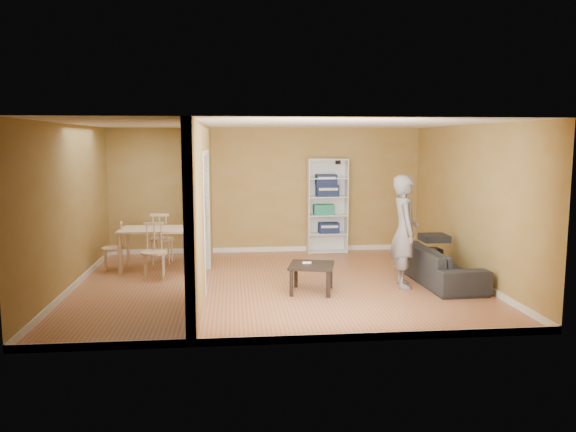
% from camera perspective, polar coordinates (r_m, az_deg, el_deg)
% --- Properties ---
extents(room_shell, '(6.50, 6.50, 6.50)m').
position_cam_1_polar(room_shell, '(9.05, -1.14, 1.07)').
color(room_shell, '#B3754E').
rests_on(room_shell, ground).
extents(partition, '(0.22, 5.50, 2.60)m').
position_cam_1_polar(partition, '(9.03, -8.75, 0.97)').
color(partition, tan).
rests_on(partition, ground).
extents(wall_speaker, '(0.10, 0.10, 0.10)m').
position_cam_1_polar(wall_speaker, '(11.87, 5.09, 5.51)').
color(wall_speaker, black).
rests_on(wall_speaker, room_shell).
extents(sofa, '(2.07, 0.96, 0.77)m').
position_cam_1_polar(sofa, '(9.63, 15.25, -4.31)').
color(sofa, '#2E2E32').
rests_on(sofa, ground).
extents(person, '(0.84, 0.69, 2.12)m').
position_cam_1_polar(person, '(9.12, 11.78, -0.56)').
color(person, slate).
rests_on(person, ground).
extents(bookshelf, '(0.83, 0.36, 1.97)m').
position_cam_1_polar(bookshelf, '(11.81, 3.96, 1.06)').
color(bookshelf, white).
rests_on(bookshelf, ground).
extents(paper_box_navy_a, '(0.42, 0.27, 0.21)m').
position_cam_1_polar(paper_box_navy_a, '(11.83, 4.14, -1.19)').
color(paper_box_navy_a, navy).
rests_on(paper_box_navy_a, bookshelf).
extents(paper_box_teal, '(0.42, 0.27, 0.22)m').
position_cam_1_polar(paper_box_teal, '(11.76, 3.64, 0.67)').
color(paper_box_teal, '#116E67').
rests_on(paper_box_teal, bookshelf).
extents(paper_box_navy_b, '(0.46, 0.30, 0.24)m').
position_cam_1_polar(paper_box_navy_b, '(11.73, 4.01, 2.59)').
color(paper_box_navy_b, navy).
rests_on(paper_box_navy_b, bookshelf).
extents(paper_box_navy_c, '(0.43, 0.28, 0.22)m').
position_cam_1_polar(paper_box_navy_c, '(11.71, 3.88, 3.62)').
color(paper_box_navy_c, navy).
rests_on(paper_box_navy_c, bookshelf).
extents(coffee_table, '(0.67, 0.67, 0.44)m').
position_cam_1_polar(coffee_table, '(8.72, 2.41, -5.36)').
color(coffee_table, '#2F221C').
rests_on(coffee_table, ground).
extents(game_controller, '(0.13, 0.04, 0.03)m').
position_cam_1_polar(game_controller, '(8.75, 1.92, -4.75)').
color(game_controller, white).
rests_on(game_controller, coffee_table).
extents(dining_table, '(1.23, 0.82, 0.77)m').
position_cam_1_polar(dining_table, '(10.41, -13.36, -1.65)').
color(dining_table, tan).
rests_on(dining_table, ground).
extents(chair_left, '(0.47, 0.47, 0.89)m').
position_cam_1_polar(chair_left, '(10.56, -17.35, -3.02)').
color(chair_left, tan).
rests_on(chair_left, ground).
extents(chair_near, '(0.46, 0.46, 0.95)m').
position_cam_1_polar(chair_near, '(9.81, -13.48, -3.49)').
color(chair_near, '#D7B880').
rests_on(chair_near, ground).
extents(chair_far, '(0.48, 0.48, 0.98)m').
position_cam_1_polar(chair_far, '(11.05, -12.68, -2.15)').
color(chair_far, beige).
rests_on(chair_far, ground).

